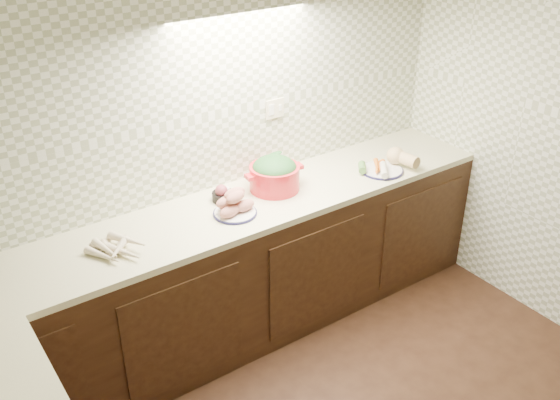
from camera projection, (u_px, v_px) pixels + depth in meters
room at (437, 204)px, 2.15m from camera, size 3.60×3.60×2.60m
parsnip_pile at (114, 251)px, 3.16m from camera, size 0.26×0.32×0.07m
sweet_potato_plate at (234, 205)px, 3.52m from camera, size 0.25×0.25×0.15m
onion_bowl at (223, 194)px, 3.67m from camera, size 0.14×0.14×0.10m
dutch_oven at (274, 174)px, 3.77m from camera, size 0.38×0.34×0.21m
veg_plate at (388, 162)px, 4.05m from camera, size 0.37×0.28×0.13m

